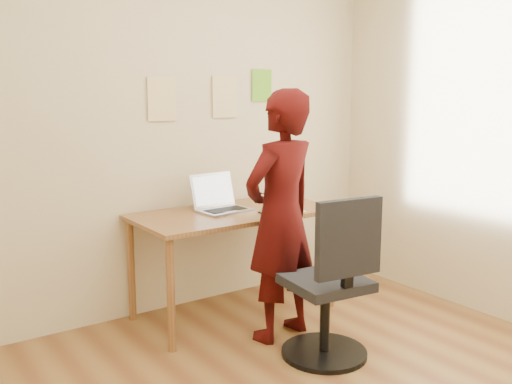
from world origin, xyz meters
TOP-DOWN VIEW (x-y plane):
  - room at (0.00, 0.00)m, footprint 3.58×3.58m
  - desk at (0.30, 1.38)m, footprint 1.40×0.70m
  - laptop at (0.23, 1.46)m, footprint 0.37×0.33m
  - paper_sheet at (0.65, 1.26)m, footprint 0.33×0.39m
  - phone at (0.43, 1.17)m, footprint 0.07×0.14m
  - wall_note_left at (-0.05, 1.74)m, footprint 0.21×0.00m
  - wall_note_mid at (0.45, 1.74)m, footprint 0.21×0.00m
  - wall_note_right at (0.79, 1.74)m, footprint 0.18×0.00m
  - office_chair at (0.37, 0.45)m, footprint 0.51×0.51m
  - person at (0.33, 0.89)m, footprint 0.64×0.48m

SIDE VIEW (x-z plane):
  - office_chair at x=0.37m, z-range -0.07..0.92m
  - desk at x=0.30m, z-range 0.28..1.02m
  - paper_sheet at x=0.65m, z-range 0.74..0.74m
  - phone at x=0.43m, z-range 0.74..0.75m
  - person at x=0.33m, z-range 0.00..1.58m
  - laptop at x=0.23m, z-range 0.67..0.92m
  - room at x=0.00m, z-range -0.04..2.74m
  - wall_note_left at x=-0.05m, z-range 1.36..1.66m
  - wall_note_mid at x=0.45m, z-range 1.37..1.67m
  - wall_note_right at x=0.79m, z-range 1.48..1.72m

